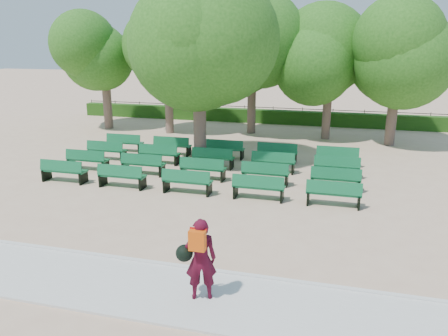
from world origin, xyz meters
name	(u,v)px	position (x,y,z in m)	size (l,w,h in m)	color
ground	(191,185)	(0.00, 0.00, 0.00)	(120.00, 120.00, 0.00)	tan
paving	(88,281)	(0.00, -7.40, 0.03)	(30.00, 2.20, 0.06)	silver
curb	(112,258)	(0.00, -6.25, 0.05)	(30.00, 0.12, 0.10)	silver
hedge	(258,116)	(0.00, 14.00, 0.45)	(26.00, 0.70, 0.90)	#214C13
fence	(258,122)	(0.00, 14.40, 0.00)	(26.00, 0.10, 1.02)	black
tree_line	(245,134)	(0.00, 10.00, 0.00)	(21.80, 6.80, 7.04)	#2E6B1C
bench_array	(209,171)	(0.19, 1.72, 0.10)	(1.85, 0.58, 1.16)	#116437
tree_among	(199,50)	(-0.50, 2.71, 5.06)	(5.67, 5.67, 7.63)	brown
person	(199,258)	(2.75, -7.41, 1.02)	(0.92, 0.64, 1.85)	#44091A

